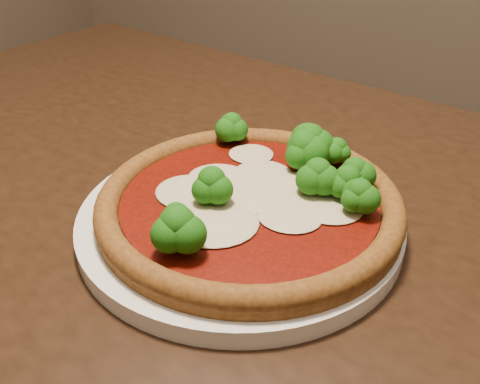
% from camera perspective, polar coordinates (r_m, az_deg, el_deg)
% --- Properties ---
extents(dining_table, '(1.48, 1.19, 0.75)m').
position_cam_1_polar(dining_table, '(0.60, -5.19, -9.78)').
color(dining_table, black).
rests_on(dining_table, floor).
extents(plate, '(0.31, 0.31, 0.02)m').
position_cam_1_polar(plate, '(0.52, -0.00, -2.88)').
color(plate, silver).
rests_on(plate, dining_table).
extents(pizza, '(0.29, 0.29, 0.06)m').
position_cam_1_polar(pizza, '(0.51, 1.82, -0.29)').
color(pizza, brown).
rests_on(pizza, plate).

